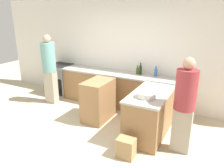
{
  "coord_description": "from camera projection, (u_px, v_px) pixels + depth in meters",
  "views": [
    {
      "loc": [
        2.33,
        -3.06,
        2.35
      ],
      "look_at": [
        0.35,
        0.77,
        0.93
      ],
      "focal_mm": 35.0,
      "sensor_mm": 36.0,
      "label": 1
    }
  ],
  "objects": [
    {
      "name": "counter_peninsula",
      "position": [
        150.0,
        113.0,
        4.32
      ],
      "size": [
        0.69,
        1.39,
        0.88
      ],
      "color": "olive",
      "rests_on": "ground_plane"
    },
    {
      "name": "olive_oil_bottle",
      "position": [
        137.0,
        70.0,
        5.44
      ],
      "size": [
        0.07,
        0.07,
        0.21
      ],
      "color": "#475B1E",
      "rests_on": "counter_back"
    },
    {
      "name": "person_by_range",
      "position": [
        49.0,
        67.0,
        5.68
      ],
      "size": [
        0.35,
        0.35,
        1.82
      ],
      "color": "#ADA38E",
      "rests_on": "ground_plane"
    },
    {
      "name": "paper_bag",
      "position": [
        126.0,
        148.0,
        3.67
      ],
      "size": [
        0.3,
        0.23,
        0.35
      ],
      "color": "#A88456",
      "rests_on": "ground_plane"
    },
    {
      "name": "range_oven",
      "position": [
        61.0,
        79.0,
        6.51
      ],
      "size": [
        0.68,
        0.64,
        0.89
      ],
      "color": "#99999E",
      "rests_on": "ground_plane"
    },
    {
      "name": "ground_plane",
      "position": [
        79.0,
        136.0,
        4.33
      ],
      "size": [
        14.0,
        14.0,
        0.0
      ],
      "primitive_type": "plane",
      "color": "beige"
    },
    {
      "name": "water_bottle_blue",
      "position": [
        156.0,
        72.0,
        5.24
      ],
      "size": [
        0.08,
        0.08,
        0.24
      ],
      "color": "#386BB7",
      "rests_on": "counter_back"
    },
    {
      "name": "mixing_bowl",
      "position": [
        147.0,
        95.0,
        3.93
      ],
      "size": [
        0.34,
        0.34,
        0.11
      ],
      "color": "white",
      "rests_on": "counter_peninsula"
    },
    {
      "name": "island_table",
      "position": [
        98.0,
        100.0,
        4.91
      ],
      "size": [
        0.5,
        0.78,
        0.92
      ],
      "color": "#997047",
      "rests_on": "ground_plane"
    },
    {
      "name": "person_at_peninsula",
      "position": [
        185.0,
        103.0,
        3.62
      ],
      "size": [
        0.35,
        0.35,
        1.69
      ],
      "color": "#ADA38E",
      "rests_on": "ground_plane"
    },
    {
      "name": "wine_bottle_dark",
      "position": [
        141.0,
        70.0,
        5.36
      ],
      "size": [
        0.07,
        0.07,
        0.29
      ],
      "color": "black",
      "rests_on": "counter_back"
    },
    {
      "name": "counter_back",
      "position": [
        118.0,
        89.0,
        5.69
      ],
      "size": [
        3.08,
        0.67,
        0.88
      ],
      "color": "olive",
      "rests_on": "ground_plane"
    },
    {
      "name": "wall_back",
      "position": [
        124.0,
        52.0,
        5.69
      ],
      "size": [
        8.0,
        0.06,
        2.7
      ],
      "color": "white",
      "rests_on": "ground_plane"
    }
  ]
}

